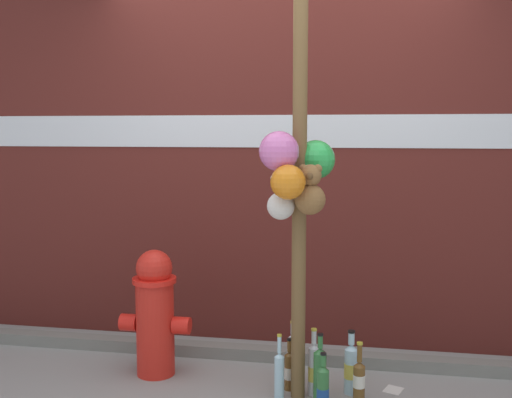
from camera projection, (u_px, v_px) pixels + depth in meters
building_wall at (286, 90)px, 4.23m from camera, size 10.00×0.21×3.59m
curb_strip at (276, 354)px, 3.99m from camera, size 8.00×0.12×0.08m
memorial_post at (298, 117)px, 3.22m from camera, size 0.51×0.48×2.85m
fire_hydrant at (155, 312)px, 3.72m from camera, size 0.44×0.27×0.79m
bottle_0 at (279, 373)px, 3.41m from camera, size 0.06×0.06×0.37m
bottle_1 at (351, 368)px, 3.47m from camera, size 0.08×0.08×0.37m
bottle_2 at (320, 374)px, 3.36m from camera, size 0.07×0.07×0.40m
bottle_3 at (292, 357)px, 3.64m from camera, size 0.06×0.06×0.38m
bottle_4 at (289, 370)px, 3.52m from camera, size 0.06×0.06×0.31m
bottle_5 at (359, 380)px, 3.36m from camera, size 0.07×0.07×0.35m
bottle_6 at (314, 369)px, 3.45m from camera, size 0.06×0.06×0.39m
bottle_7 at (323, 391)px, 3.19m from camera, size 0.07×0.07×0.35m
litter_3 at (393, 390)px, 3.53m from camera, size 0.13×0.14×0.01m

